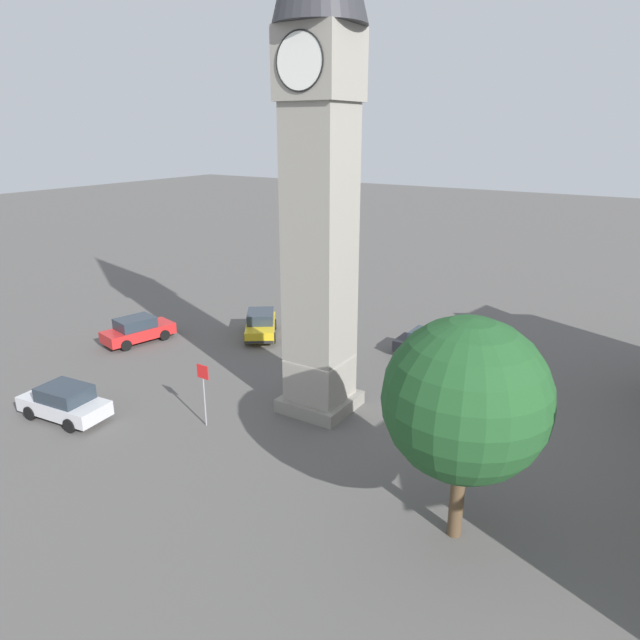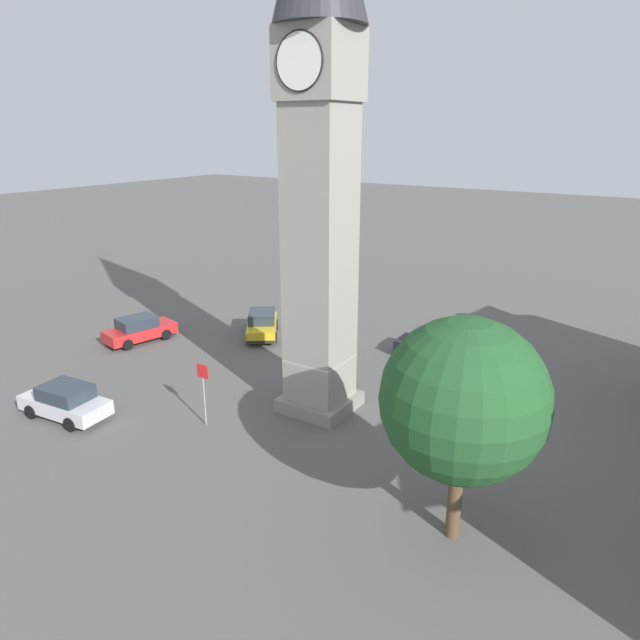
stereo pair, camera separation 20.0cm
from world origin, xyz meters
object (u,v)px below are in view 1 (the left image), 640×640
Objects in this scene: clock_tower at (320,93)px; car_red_corner at (64,402)px; car_silver_kerb at (432,345)px; car_white_side at (138,330)px; tree at (466,400)px; road_sign at (204,385)px; car_blue_kerb at (261,324)px; pedestrian at (428,395)px.

clock_tower is 5.33× the size of car_red_corner.
car_silver_kerb and car_red_corner have the same top height.
car_white_side is 0.62× the size of tree.
car_red_corner is (-8.87, -6.86, -12.62)m from clock_tower.
car_silver_kerb is 13.43m from road_sign.
clock_tower is at bearing -103.85° from car_silver_kerb.
car_blue_kerb and car_red_corner have the same top height.
pedestrian is 8.61m from tree.
car_white_side is at bearing 164.06° from tree.
car_white_side is 23.05m from tree.
road_sign reaches higher than car_red_corner.
car_red_corner is 9.45m from car_white_side.
clock_tower is at bearing -157.17° from pedestrian.
car_blue_kerb is 7.28m from car_white_side.
road_sign is (-3.22, -4.03, -11.48)m from clock_tower.
tree is (3.75, -6.83, 3.67)m from pedestrian.
car_red_corner is 1.53× the size of road_sign.
car_silver_kerb is 2.46× the size of pedestrian.
pedestrian is at bearing 22.83° from clock_tower.
car_red_corner is 6.42m from road_sign.
pedestrian is at bearing 1.86° from car_white_side.
car_silver_kerb is 1.49× the size of road_sign.
road_sign is at bearing -128.64° from clock_tower.
car_white_side is at bearing 120.52° from car_red_corner.
tree is at bearing -31.26° from clock_tower.
road_sign is at bearing -113.16° from car_silver_kerb.
pedestrian is (12.58, -4.17, 0.25)m from car_blue_kerb.
car_blue_kerb is 0.98× the size of car_white_side.
clock_tower is 15.23m from car_silver_kerb.
car_blue_kerb is at bearing 116.13° from road_sign.
car_red_corner is (-0.71, -12.89, 0.00)m from car_blue_kerb.
car_red_corner is (-10.91, -15.13, 0.00)m from car_silver_kerb.
car_red_corner is at bearing -93.16° from car_blue_kerb.
car_blue_kerb is (-8.16, 6.03, -12.62)m from clock_tower.
car_white_side is (-13.67, 1.28, -12.62)m from clock_tower.
car_blue_kerb is at bearing 161.68° from pedestrian.
clock_tower reaches higher than tree.
road_sign is (10.44, -5.31, 1.14)m from car_white_side.
road_sign is (4.93, -10.06, 1.14)m from car_blue_kerb.
tree is at bearing -4.68° from road_sign.
car_silver_kerb is at bearing 54.21° from car_red_corner.
clock_tower is at bearing -5.33° from car_white_side.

